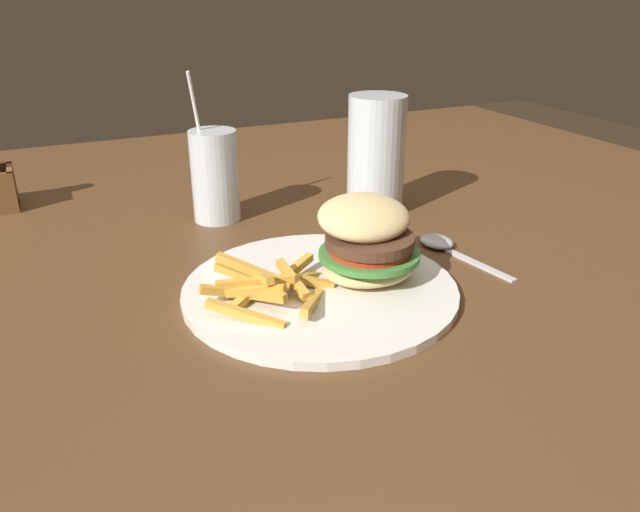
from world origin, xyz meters
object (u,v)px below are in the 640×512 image
Objects in this scene: meal_plate_near at (340,267)px; beer_glass at (376,157)px; spoon at (441,244)px; juice_glass at (215,180)px.

meal_plate_near is 1.77× the size of beer_glass.
spoon is at bearing -87.20° from beer_glass.
beer_glass is at bearing -16.25° from juice_glass.
juice_glass is (-0.06, 0.28, 0.03)m from meal_plate_near.
juice_glass is (-0.23, 0.07, -0.02)m from beer_glass.
spoon is (0.24, -0.23, -0.05)m from juice_glass.
beer_glass is at bearing -6.53° from spoon.
juice_glass is at bearing 36.22° from spoon.
juice_glass is at bearing 102.20° from meal_plate_near.
meal_plate_near is at bearing -77.80° from juice_glass.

